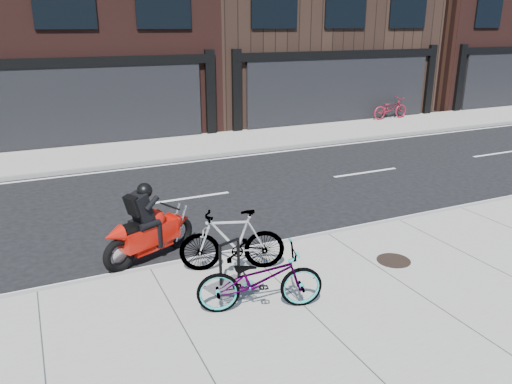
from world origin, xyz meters
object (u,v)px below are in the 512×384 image
manhole_cover (394,260)px  utility_grate (233,288)px  bicycle_front (260,279)px  motorcycle (153,227)px  bicycle_far (390,108)px  bicycle_rear (232,241)px  bike_rack (230,258)px

manhole_cover → utility_grate: same height
bicycle_front → utility_grate: size_ratio=2.74×
bicycle_front → manhole_cover: 3.21m
motorcycle → manhole_cover: size_ratio=3.14×
manhole_cover → bicycle_far: bearing=51.1°
manhole_cover → utility_grate: bearing=174.5°
motorcycle → utility_grate: bearing=-91.5°
bicycle_rear → manhole_cover: bearing=90.8°
bike_rack → motorcycle: bearing=116.4°
bicycle_front → motorcycle: size_ratio=0.99×
bicycle_rear → bicycle_far: (13.19, 11.60, -0.07)m
bike_rack → utility_grate: 0.54m
bicycle_rear → bicycle_far: bearing=150.6°
bicycle_front → motorcycle: bearing=35.9°
bicycle_front → bicycle_rear: bearing=11.7°
bike_rack → bicycle_front: 1.04m
bicycle_far → manhole_cover: bearing=139.9°
bicycle_rear → bike_rack: bearing=-8.6°
utility_grate → bicycle_far: bearing=42.4°
bicycle_rear → manhole_cover: size_ratio=3.00×
bicycle_far → bicycle_rear: bearing=130.1°
bicycle_front → bicycle_far: (13.30, 13.06, -0.02)m
bicycle_far → manhole_cover: (-10.17, -12.61, -0.51)m
bicycle_front → manhole_cover: (3.14, 0.45, -0.53)m
utility_grate → motorcycle: bearing=112.3°
bike_rack → motorcycle: motorcycle is taller
motorcycle → bicycle_far: bearing=11.7°
bicycle_far → manhole_cover: size_ratio=3.01×
manhole_cover → utility_grate: (-3.31, 0.32, 0.00)m
bike_rack → bicycle_far: bearing=41.9°
bicycle_front → motorcycle: motorcycle is taller
bike_rack → bicycle_far: bicycle_far is taller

